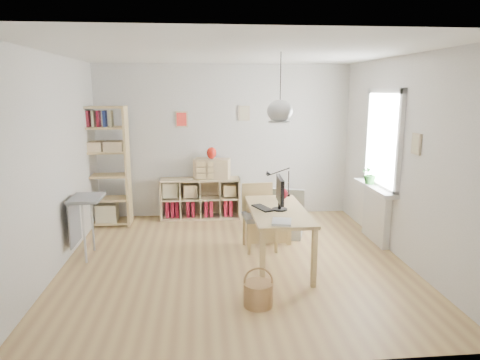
{
  "coord_description": "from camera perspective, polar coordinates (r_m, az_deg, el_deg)",
  "views": [
    {
      "loc": [
        -0.42,
        -5.37,
        2.25
      ],
      "look_at": [
        0.1,
        0.3,
        1.05
      ],
      "focal_mm": 32.0,
      "sensor_mm": 36.0,
      "label": 1
    }
  ],
  "objects": [
    {
      "name": "task_lamp",
      "position": [
        6.07,
        4.93,
        0.14
      ],
      "size": [
        0.37,
        0.14,
        0.39
      ],
      "color": "black",
      "rests_on": "desk"
    },
    {
      "name": "yarn_ball",
      "position": [
        6.01,
        5.61,
        -1.81
      ],
      "size": [
        0.17,
        0.17,
        0.17
      ],
      "primitive_type": "sphere",
      "color": "#48090C",
      "rests_on": "desk"
    },
    {
      "name": "desk",
      "position": [
        5.55,
        5.08,
        -4.85
      ],
      "size": [
        0.7,
        1.5,
        0.75
      ],
      "color": "#DFC180",
      "rests_on": "ground"
    },
    {
      "name": "chair",
      "position": [
        6.16,
        2.55,
        -4.31
      ],
      "size": [
        0.49,
        0.49,
        0.93
      ],
      "rotation": [
        0.0,
        0.0,
        0.07
      ],
      "color": "gray",
      "rests_on": "ground"
    },
    {
      "name": "keyboard",
      "position": [
        5.54,
        3.03,
        -3.74
      ],
      "size": [
        0.26,
        0.39,
        0.02
      ],
      "primitive_type": "cube",
      "rotation": [
        0.0,
        0.0,
        0.39
      ],
      "color": "black",
      "rests_on": "desk"
    },
    {
      "name": "drawer_chest",
      "position": [
        7.54,
        -3.75,
        1.52
      ],
      "size": [
        0.67,
        0.42,
        0.35
      ],
      "primitive_type": "cube",
      "rotation": [
        0.0,
        0.0,
        -0.24
      ],
      "color": "beige",
      "rests_on": "cube_shelf"
    },
    {
      "name": "tall_bookshelf",
      "position": [
        7.45,
        -17.73,
        2.35
      ],
      "size": [
        0.8,
        0.38,
        2.0
      ],
      "color": "#DFC180",
      "rests_on": "ground"
    },
    {
      "name": "cube_shelf",
      "position": [
        7.71,
        -5.47,
        -2.83
      ],
      "size": [
        1.4,
        0.38,
        0.72
      ],
      "color": "beige",
      "rests_on": "ground"
    },
    {
      "name": "paper_tray",
      "position": [
        4.97,
        5.57,
        -5.57
      ],
      "size": [
        0.27,
        0.32,
        0.03
      ],
      "primitive_type": "cube",
      "rotation": [
        0.0,
        0.0,
        -0.23
      ],
      "color": "white",
      "rests_on": "desk"
    },
    {
      "name": "room_shell",
      "position": [
        5.32,
        5.35,
        9.15
      ],
      "size": [
        4.5,
        4.5,
        4.5
      ],
      "color": "white",
      "rests_on": "ground"
    },
    {
      "name": "storage_chest",
      "position": [
        6.84,
        5.66,
        -5.38
      ],
      "size": [
        0.84,
        0.9,
        0.69
      ],
      "rotation": [
        0.0,
        0.0,
        -0.31
      ],
      "color": "silver",
      "rests_on": "ground"
    },
    {
      "name": "red_vase",
      "position": [
        7.5,
        -3.82,
        3.62
      ],
      "size": [
        0.17,
        0.17,
        0.2
      ],
      "primitive_type": "ellipsoid",
      "color": "maroon",
      "rests_on": "drawer_chest"
    },
    {
      "name": "windowsill",
      "position": [
        6.66,
        17.52,
        -0.99
      ],
      "size": [
        0.22,
        1.2,
        0.06
      ],
      "primitive_type": "cube",
      "color": "white",
      "rests_on": "radiator"
    },
    {
      "name": "monitor",
      "position": [
        5.44,
        5.35,
        -1.59
      ],
      "size": [
        0.19,
        0.49,
        0.42
      ],
      "rotation": [
        0.0,
        0.0,
        -0.06
      ],
      "color": "black",
      "rests_on": "desk"
    },
    {
      "name": "ground",
      "position": [
        5.84,
        -0.72,
        -10.76
      ],
      "size": [
        4.5,
        4.5,
        0.0
      ],
      "primitive_type": "plane",
      "color": "tan",
      "rests_on": "ground"
    },
    {
      "name": "potted_plant",
      "position": [
        6.74,
        17.02,
        0.78
      ],
      "size": [
        0.29,
        0.26,
        0.31
      ],
      "primitive_type": "imported",
      "rotation": [
        0.0,
        0.0,
        0.07
      ],
      "color": "#235D24",
      "rests_on": "windowsill"
    },
    {
      "name": "window_unit",
      "position": [
        6.57,
        18.6,
        5.16
      ],
      "size": [
        0.07,
        1.16,
        1.46
      ],
      "color": "white",
      "rests_on": "ground"
    },
    {
      "name": "wicker_basket",
      "position": [
        4.69,
        2.44,
        -14.84
      ],
      "size": [
        0.32,
        0.31,
        0.43
      ],
      "rotation": [
        0.0,
        0.0,
        -0.09
      ],
      "color": "#B0834F",
      "rests_on": "ground"
    },
    {
      "name": "side_table",
      "position": [
        6.16,
        -20.32,
        -3.76
      ],
      "size": [
        0.4,
        0.55,
        0.85
      ],
      "color": "gray",
      "rests_on": "ground"
    },
    {
      "name": "radiator",
      "position": [
        6.78,
        17.69,
        -4.52
      ],
      "size": [
        0.1,
        0.8,
        0.8
      ],
      "primitive_type": "cube",
      "color": "silver",
      "rests_on": "ground"
    }
  ]
}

